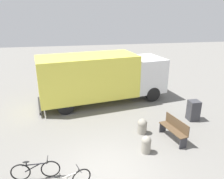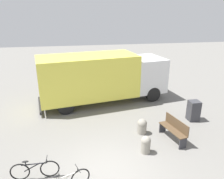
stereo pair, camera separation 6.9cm
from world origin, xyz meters
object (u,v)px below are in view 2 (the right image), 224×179
at_px(park_bench, 174,129).
at_px(bicycle_near, 35,170).
at_px(utility_box, 194,111).
at_px(bollard_near_bench, 146,144).
at_px(delivery_truck, 102,76).
at_px(bollard_far_bench, 142,126).

bearing_deg(park_bench, bicycle_near, 92.21).
height_order(bicycle_near, utility_box, utility_box).
relative_size(bicycle_near, bollard_near_bench, 2.19).
distance_m(delivery_truck, bollard_far_bench, 4.50).
distance_m(bollard_near_bench, bollard_far_bench, 1.46).
height_order(delivery_truck, bollard_near_bench, delivery_truck).
distance_m(bicycle_near, bollard_near_bench, 4.16).
xyz_separation_m(delivery_truck, utility_box, (4.28, -3.33, -1.10)).
height_order(bicycle_near, bollard_near_bench, bollard_near_bench).
xyz_separation_m(park_bench, utility_box, (1.78, 1.54, -0.00)).
relative_size(delivery_truck, park_bench, 5.07).
height_order(delivery_truck, bollard_far_bench, delivery_truck).
xyz_separation_m(delivery_truck, bollard_far_bench, (1.29, -4.12, -1.25)).
distance_m(delivery_truck, bicycle_near, 7.11).
xyz_separation_m(park_bench, bicycle_near, (-5.60, -1.41, -0.18)).
bearing_deg(bollard_far_bench, utility_box, 14.89).
xyz_separation_m(bollard_far_bench, utility_box, (2.98, 0.79, 0.15)).
distance_m(park_bench, bicycle_near, 5.77).
relative_size(delivery_truck, bollard_near_bench, 10.95).
bearing_deg(bollard_near_bench, park_bench, 24.66).
distance_m(park_bench, bollard_near_bench, 1.66).
distance_m(bicycle_near, bollard_far_bench, 4.89).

